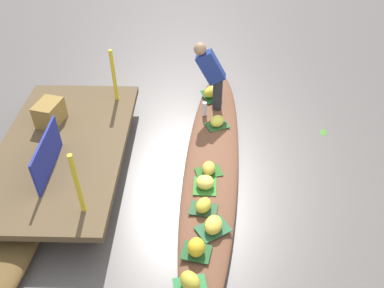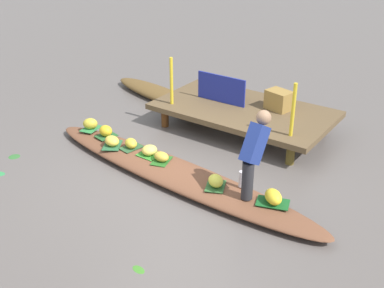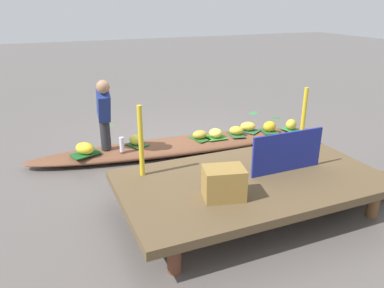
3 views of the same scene
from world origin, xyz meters
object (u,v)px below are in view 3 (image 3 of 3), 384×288
(vendor_person, at_px, (104,111))
(banana_bunch_3, at_px, (236,131))
(banana_bunch_7, at_px, (291,124))
(banana_bunch_5, at_px, (248,126))
(vendor_boat, at_px, (184,145))
(banana_bunch_1, at_px, (137,140))
(banana_bunch_4, at_px, (85,148))
(banana_bunch_2, at_px, (270,126))
(water_bottle, at_px, (122,145))
(banana_bunch_6, at_px, (216,133))
(produce_crate, at_px, (224,183))
(banana_bunch_0, at_px, (200,135))
(market_banner, at_px, (287,152))

(vendor_person, bearing_deg, banana_bunch_3, 177.27)
(vendor_person, bearing_deg, banana_bunch_7, 175.75)
(banana_bunch_5, bearing_deg, vendor_boat, -0.33)
(banana_bunch_1, distance_m, banana_bunch_4, 0.86)
(banana_bunch_5, bearing_deg, banana_bunch_2, 149.03)
(banana_bunch_4, relative_size, water_bottle, 1.28)
(banana_bunch_1, relative_size, banana_bunch_2, 1.05)
(banana_bunch_2, xyz_separation_m, banana_bunch_6, (1.06, -0.10, -0.02))
(banana_bunch_4, distance_m, water_bottle, 0.57)
(banana_bunch_7, bearing_deg, banana_bunch_6, -6.18)
(banana_bunch_2, height_order, vendor_person, vendor_person)
(banana_bunch_4, bearing_deg, produce_crate, 114.87)
(banana_bunch_1, relative_size, produce_crate, 0.57)
(banana_bunch_4, relative_size, vendor_person, 0.26)
(banana_bunch_3, bearing_deg, water_bottle, -0.39)
(banana_bunch_4, distance_m, produce_crate, 2.75)
(banana_bunch_7, bearing_deg, banana_bunch_5, -18.72)
(banana_bunch_2, relative_size, water_bottle, 0.99)
(banana_bunch_3, height_order, produce_crate, produce_crate)
(vendor_boat, height_order, banana_bunch_7, banana_bunch_7)
(banana_bunch_0, height_order, banana_bunch_1, banana_bunch_1)
(vendor_boat, height_order, banana_bunch_4, banana_bunch_4)
(banana_bunch_7, distance_m, market_banner, 2.48)
(banana_bunch_1, bearing_deg, banana_bunch_4, 5.52)
(produce_crate, bearing_deg, banana_bunch_3, -122.46)
(vendor_boat, distance_m, water_bottle, 1.13)
(banana_bunch_1, height_order, banana_bunch_5, banana_bunch_1)
(banana_bunch_2, height_order, banana_bunch_3, banana_bunch_2)
(vendor_person, distance_m, water_bottle, 0.61)
(banana_bunch_1, height_order, market_banner, market_banner)
(banana_bunch_0, xyz_separation_m, produce_crate, (0.80, 2.41, 0.35))
(banana_bunch_0, distance_m, banana_bunch_6, 0.29)
(banana_bunch_0, bearing_deg, market_banner, 96.57)
(produce_crate, bearing_deg, banana_bunch_6, -114.60)
(banana_bunch_0, xyz_separation_m, banana_bunch_1, (1.09, -0.15, 0.01))
(banana_bunch_5, distance_m, produce_crate, 3.07)
(water_bottle, bearing_deg, market_banner, 128.42)
(banana_bunch_5, xyz_separation_m, vendor_person, (2.61, 0.01, 0.60))
(vendor_boat, bearing_deg, banana_bunch_1, -2.00)
(banana_bunch_7, distance_m, vendor_person, 3.44)
(banana_bunch_0, xyz_separation_m, water_bottle, (1.39, 0.06, 0.04))
(produce_crate, bearing_deg, banana_bunch_7, -139.49)
(banana_bunch_0, bearing_deg, vendor_person, -1.33)
(banana_bunch_4, distance_m, market_banner, 3.12)
(banana_bunch_3, bearing_deg, vendor_person, -2.73)
(banana_bunch_2, xyz_separation_m, banana_bunch_4, (3.29, -0.22, -0.00))
(banana_bunch_0, height_order, banana_bunch_4, banana_bunch_4)
(water_bottle, bearing_deg, banana_bunch_7, 177.17)
(vendor_person, bearing_deg, vendor_boat, -179.23)
(produce_crate, bearing_deg, banana_bunch_0, -108.31)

